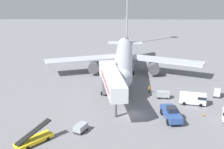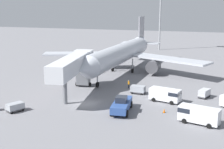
{
  "view_description": "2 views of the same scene",
  "coord_description": "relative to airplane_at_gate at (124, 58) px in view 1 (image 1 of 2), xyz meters",
  "views": [
    {
      "loc": [
        -3.01,
        -53.0,
        24.02
      ],
      "look_at": [
        -4.1,
        12.52,
        4.06
      ],
      "focal_mm": 49.29,
      "sensor_mm": 36.0,
      "label": 1
    },
    {
      "loc": [
        19.68,
        -46.03,
        16.32
      ],
      "look_at": [
        0.73,
        11.87,
        2.55
      ],
      "focal_mm": 49.86,
      "sensor_mm": 36.0,
      "label": 2
    }
  ],
  "objects": [
    {
      "name": "service_van_outer_right",
      "position": [
        13.8,
        -20.08,
        -3.41
      ],
      "size": [
        5.59,
        3.29,
        2.27
      ],
      "color": "white",
      "rests_on": "ground"
    },
    {
      "name": "airplane_at_gate",
      "position": [
        0.0,
        0.0,
        0.0
      ],
      "size": [
        42.64,
        45.1,
        12.96
      ],
      "color": "#B7BCC6",
      "rests_on": "ground"
    },
    {
      "name": "ground_plane",
      "position": [
        1.23,
        -25.44,
        -4.7
      ],
      "size": [
        300.0,
        300.0,
        0.0
      ],
      "primitive_type": "plane",
      "color": "slate"
    },
    {
      "name": "baggage_cart_mid_left",
      "position": [
        19.99,
        -15.59,
        -3.86
      ],
      "size": [
        2.17,
        2.82,
        1.53
      ],
      "color": "#38383D",
      "rests_on": "ground"
    },
    {
      "name": "jet_bridge",
      "position": [
        -2.86,
        -21.01,
        0.8
      ],
      "size": [
        5.87,
        18.91,
        7.33
      ],
      "color": "silver",
      "rests_on": "ground"
    },
    {
      "name": "safety_cone_alpha",
      "position": [
        14.42,
        -25.76,
        -4.39
      ],
      "size": [
        0.42,
        0.42,
        0.64
      ],
      "color": "black",
      "rests_on": "ground"
    },
    {
      "name": "baggage_cart_rear_left",
      "position": [
        8.13,
        -16.78,
        -3.86
      ],
      "size": [
        2.75,
        1.65,
        1.52
      ],
      "color": "#38383D",
      "rests_on": "ground"
    },
    {
      "name": "baggage_cart_mid_center",
      "position": [
        -7.75,
        -32.4,
        -3.95
      ],
      "size": [
        2.4,
        2.91,
        1.34
      ],
      "color": "#38383D",
      "rests_on": "ground"
    },
    {
      "name": "pushback_tug",
      "position": [
        8.04,
        -27.37,
        -3.52
      ],
      "size": [
        3.26,
        7.06,
        2.56
      ],
      "color": "#2D4C8E",
      "rests_on": "ground"
    },
    {
      "name": "belt_loader_truck",
      "position": [
        -14.48,
        -36.32,
        -3.95
      ],
      "size": [
        5.52,
        5.99,
        3.04
      ],
      "color": "yellow",
      "rests_on": "ground"
    },
    {
      "name": "ground_crew_worker_foreground",
      "position": [
        5.47,
        -13.6,
        -3.82
      ],
      "size": [
        0.43,
        0.43,
        1.68
      ],
      "color": "#1E2333",
      "rests_on": "ground"
    }
  ]
}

